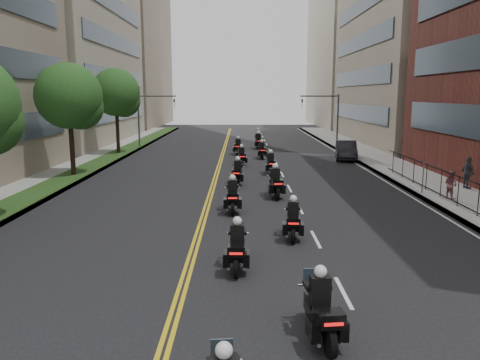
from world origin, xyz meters
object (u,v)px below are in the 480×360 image
object	(u,v)px
motorcycle_3	(293,221)
pedestrian_b	(451,185)
motorcycle_5	(275,184)
parked_sedan	(346,150)
motorcycle_8	(242,157)
motorcycle_2	(237,249)
motorcycle_10	(238,147)
motorcycle_1	(321,311)
motorcycle_7	(271,164)
motorcycle_9	(262,151)
motorcycle_11	(258,142)
pedestrian_c	(468,173)
motorcycle_6	(238,174)
motorcycle_4	(233,197)

from	to	relation	value
motorcycle_3	pedestrian_b	bearing A→B (deg)	40.70
motorcycle_5	parked_sedan	distance (m)	16.74
motorcycle_8	parked_sedan	xyz separation A→B (m)	(9.06, 3.51, 0.14)
motorcycle_2	motorcycle_10	xyz separation A→B (m)	(-0.15, 29.52, -0.01)
motorcycle_10	pedestrian_b	xyz separation A→B (m)	(11.37, -19.71, 0.23)
motorcycle_1	motorcycle_10	distance (m)	34.00
motorcycle_3	motorcycle_7	xyz separation A→B (m)	(0.08, 15.06, 0.01)
motorcycle_10	motorcycle_9	bearing A→B (deg)	-50.19
motorcycle_2	motorcycle_5	bearing A→B (deg)	81.18
motorcycle_1	motorcycle_11	bearing A→B (deg)	84.02
pedestrian_b	pedestrian_c	distance (m)	3.40
motorcycle_3	pedestrian_c	distance (m)	14.43
motorcycle_9	parked_sedan	distance (m)	7.29
motorcycle_3	motorcycle_8	distance (m)	19.14
motorcycle_5	pedestrian_b	world-z (taller)	motorcycle_5
motorcycle_1	pedestrian_c	distance (m)	20.36
motorcycle_1	motorcycle_8	size ratio (longest dim) A/B	1.04
motorcycle_3	parked_sedan	size ratio (longest dim) A/B	0.47
motorcycle_5	motorcycle_1	bearing A→B (deg)	-94.23
motorcycle_2	motorcycle_6	xyz separation A→B (m)	(-0.07, 14.42, 0.02)
motorcycle_3	motorcycle_5	distance (m)	7.46
parked_sedan	pedestrian_c	world-z (taller)	pedestrian_c
motorcycle_6	motorcycle_7	bearing A→B (deg)	65.32
motorcycle_1	motorcycle_10	bearing A→B (deg)	87.55
motorcycle_6	motorcycle_8	world-z (taller)	motorcycle_6
motorcycle_4	motorcycle_5	world-z (taller)	motorcycle_5
motorcycle_3	motorcycle_7	bearing A→B (deg)	94.86
motorcycle_5	motorcycle_8	size ratio (longest dim) A/B	1.11
motorcycle_3	pedestrian_c	size ratio (longest dim) A/B	1.23
motorcycle_3	motorcycle_5	size ratio (longest dim) A/B	0.91
pedestrian_c	motorcycle_2	bearing A→B (deg)	125.58
motorcycle_1	motorcycle_3	bearing A→B (deg)	82.42
motorcycle_7	pedestrian_b	xyz separation A→B (m)	(8.96, -8.60, 0.21)
motorcycle_4	motorcycle_7	distance (m)	11.18
motorcycle_2	motorcycle_5	world-z (taller)	motorcycle_5
motorcycle_2	pedestrian_c	world-z (taller)	pedestrian_c
motorcycle_4	motorcycle_9	distance (m)	19.09
motorcycle_4	motorcycle_1	bearing A→B (deg)	-80.66
motorcycle_4	motorcycle_6	bearing A→B (deg)	87.08
motorcycle_8	motorcycle_10	xyz separation A→B (m)	(-0.35, 7.13, 0.00)
motorcycle_7	motorcycle_11	distance (m)	15.52
pedestrian_b	parked_sedan	bearing A→B (deg)	-20.09
motorcycle_3	motorcycle_10	distance (m)	26.27
motorcycle_1	parked_sedan	world-z (taller)	motorcycle_1
motorcycle_1	motorcycle_11	distance (m)	38.35
motorcycle_11	motorcycle_2	bearing A→B (deg)	-98.64
motorcycle_4	motorcycle_7	xyz separation A→B (m)	(2.52, 10.89, -0.03)
motorcycle_3	pedestrian_c	bearing A→B (deg)	44.28
motorcycle_3	motorcycle_10	xyz separation A→B (m)	(-2.32, 26.17, -0.00)
motorcycle_10	pedestrian_b	bearing A→B (deg)	-55.32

